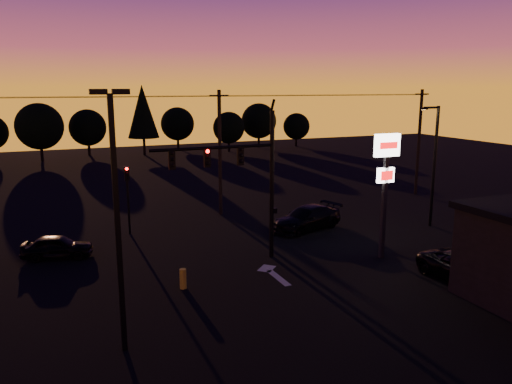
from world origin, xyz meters
TOP-DOWN VIEW (x-y plane):
  - ground at (0.00, 0.00)m, footprint 120.00×120.00m
  - lane_arrow at (0.50, 1.67)m, footprint 1.20×3.10m
  - traffic_signal_mast at (-0.10, 3.99)m, footprint 6.79×0.52m
  - secondary_signal at (-5.00, 11.49)m, footprint 0.30×0.31m
  - parking_lot_light at (-7.50, -3.00)m, footprint 1.25×0.30m
  - pylon_sign at (7.00, 1.50)m, footprint 1.50×0.28m
  - streetlight at (13.91, 5.50)m, footprint 1.55×0.35m
  - utility_pole_1 at (2.00, 14.00)m, footprint 1.40×0.26m
  - utility_pole_2 at (20.00, 14.00)m, footprint 1.40×0.26m
  - power_wires at (2.00, 14.00)m, footprint 36.00×1.22m
  - bollard at (-4.15, 1.57)m, footprint 0.32×0.32m
  - tree_2 at (-10.00, 48.00)m, footprint 5.77×5.78m
  - tree_3 at (-4.00, 52.00)m, footprint 4.95×4.95m
  - tree_4 at (3.00, 49.00)m, footprint 4.18×4.18m
  - tree_5 at (9.00, 54.00)m, footprint 4.95×4.95m
  - tree_6 at (15.00, 48.00)m, footprint 4.54×4.54m
  - tree_7 at (21.00, 51.00)m, footprint 5.36×5.36m
  - tree_8 at (27.00, 50.00)m, footprint 4.12×4.12m
  - car_left at (-9.37, 8.41)m, footprint 3.98×2.40m
  - car_right at (5.92, 8.03)m, footprint 5.60×3.57m
  - suv_parked at (8.48, -3.19)m, footprint 2.39×5.10m

SIDE VIEW (x-z plane):
  - ground at x=0.00m, z-range 0.00..0.00m
  - lane_arrow at x=0.50m, z-range 0.00..0.01m
  - bollard at x=-4.15m, z-range 0.00..0.95m
  - car_left at x=-9.37m, z-range 0.00..1.27m
  - suv_parked at x=8.48m, z-range 0.00..1.41m
  - car_right at x=5.92m, z-range 0.00..1.51m
  - secondary_signal at x=-5.00m, z-range 0.69..5.04m
  - tree_8 at x=27.00m, z-range 0.53..5.71m
  - tree_6 at x=15.00m, z-range 0.58..6.29m
  - tree_3 at x=-4.00m, z-range 0.63..6.86m
  - tree_5 at x=9.00m, z-range 0.63..6.86m
  - tree_7 at x=21.00m, z-range 0.69..7.43m
  - tree_2 at x=-10.00m, z-range 0.74..8.00m
  - streetlight at x=13.91m, z-range 0.42..8.42m
  - utility_pole_1 at x=2.00m, z-range 0.09..9.09m
  - utility_pole_2 at x=20.00m, z-range 0.09..9.09m
  - pylon_sign at x=7.00m, z-range 1.51..8.31m
  - traffic_signal_mast at x=-0.10m, z-range 0.65..9.23m
  - parking_lot_light at x=-7.50m, z-range 0.70..9.84m
  - tree_4 at x=3.00m, z-range 1.18..10.68m
  - power_wires at x=2.00m, z-range 8.53..8.60m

